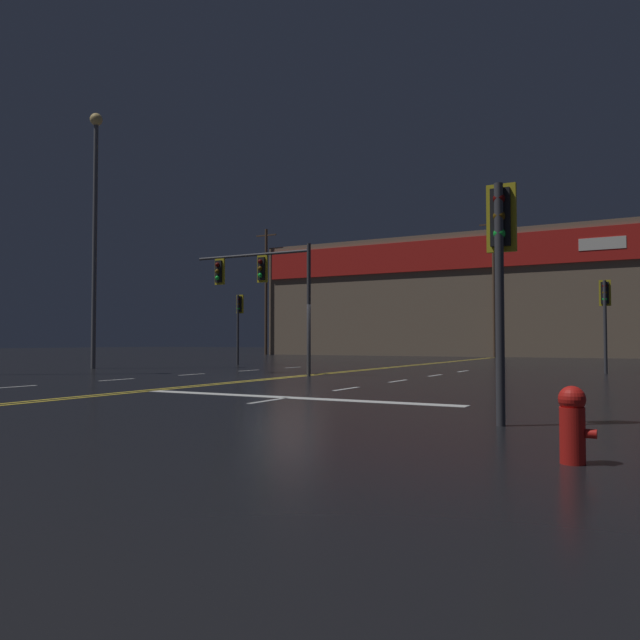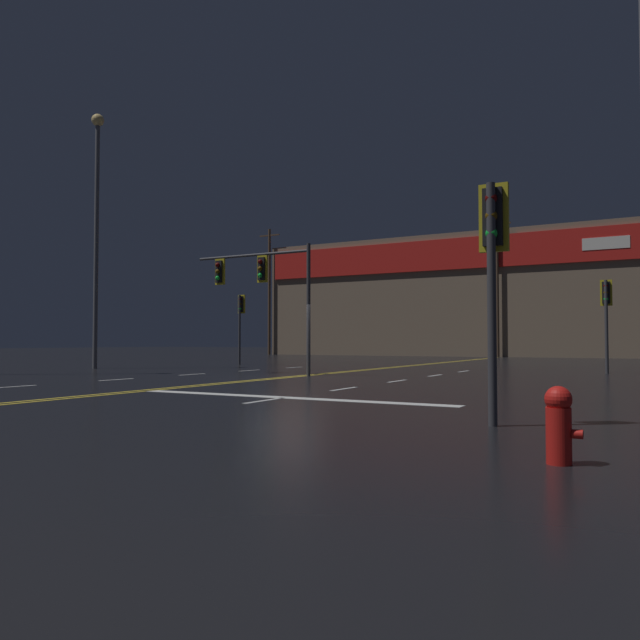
% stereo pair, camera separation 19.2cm
% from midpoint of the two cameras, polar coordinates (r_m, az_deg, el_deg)
% --- Properties ---
extents(ground_plane, '(200.00, 200.00, 0.00)m').
position_cam_midpoint_polar(ground_plane, '(20.95, -3.40, -5.27)').
color(ground_plane, black).
extents(road_markings, '(11.92, 60.00, 0.01)m').
position_cam_midpoint_polar(road_markings, '(19.73, -3.39, -5.46)').
color(road_markings, gold).
rests_on(road_markings, ground).
extents(traffic_signal_median, '(4.94, 0.36, 4.66)m').
position_cam_midpoint_polar(traffic_signal_median, '(23.04, -5.85, 3.85)').
color(traffic_signal_median, '#38383D').
rests_on(traffic_signal_median, ground).
extents(traffic_signal_corner_northeast, '(0.42, 0.36, 3.56)m').
position_cam_midpoint_polar(traffic_signal_corner_northeast, '(26.10, 24.42, 1.30)').
color(traffic_signal_corner_northeast, '#38383D').
rests_on(traffic_signal_corner_northeast, ground).
extents(traffic_signal_corner_southeast, '(0.42, 0.36, 3.48)m').
position_cam_midpoint_polar(traffic_signal_corner_southeast, '(9.37, 15.63, 6.47)').
color(traffic_signal_corner_southeast, '#38383D').
rests_on(traffic_signal_corner_southeast, ground).
extents(traffic_signal_corner_northwest, '(0.42, 0.36, 3.70)m').
position_cam_midpoint_polar(traffic_signal_corner_northwest, '(33.31, -7.57, 0.63)').
color(traffic_signal_corner_northwest, '#38383D').
rests_on(traffic_signal_corner_northwest, ground).
extents(streetlight_near_left, '(0.56, 0.56, 11.55)m').
position_cam_midpoint_polar(streetlight_near_left, '(30.31, -20.04, 9.49)').
color(streetlight_near_left, '#59595E').
rests_on(streetlight_near_left, ground).
extents(fire_hydrant, '(0.35, 0.26, 0.76)m').
position_cam_midpoint_polar(fire_hydrant, '(6.59, 21.31, -8.74)').
color(fire_hydrant, red).
rests_on(fire_hydrant, ground).
extents(building_backdrop, '(43.20, 10.23, 10.20)m').
position_cam_midpoint_polar(building_backdrop, '(56.15, 16.99, 2.07)').
color(building_backdrop, '#7A6651').
rests_on(building_backdrop, ground).
extents(utility_pole_row, '(46.35, 0.26, 11.98)m').
position_cam_midpoint_polar(utility_pole_row, '(51.07, 15.49, 3.37)').
color(utility_pole_row, '#4C3828').
rests_on(utility_pole_row, ground).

